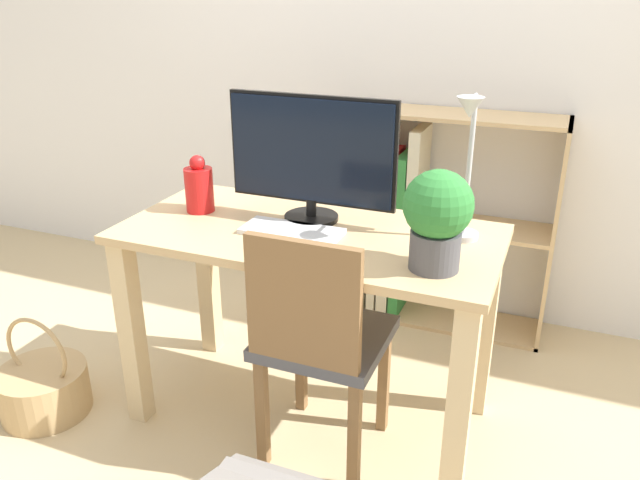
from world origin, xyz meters
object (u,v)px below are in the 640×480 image
desk_lamp (468,156)px  chair (319,338)px  vase (199,187)px  basket (44,388)px  keyboard (292,231)px  potted_plant (437,216)px  monitor (311,154)px  bookshelf (410,222)px

desk_lamp → chair: size_ratio=0.55×
vase → basket: (-0.50, -0.40, -0.74)m
keyboard → desk_lamp: (0.54, 0.12, 0.28)m
vase → potted_plant: (0.90, -0.17, 0.08)m
vase → chair: vase is taller
keyboard → chair: 0.37m
vase → basket: vase is taller
desk_lamp → basket: 1.78m
chair → potted_plant: bearing=2.4°
monitor → keyboard: monitor is taller
keyboard → vase: (-0.40, 0.08, 0.08)m
keyboard → bookshelf: 1.01m
keyboard → basket: bearing=-160.5°
vase → desk_lamp: bearing=2.5°
vase → desk_lamp: size_ratio=0.44×
potted_plant → bookshelf: (-0.32, 1.04, -0.44)m
keyboard → vase: size_ratio=1.61×
chair → desk_lamp: bearing=28.0°
monitor → vase: size_ratio=2.88×
vase → bookshelf: 1.11m
keyboard → bookshelf: size_ratio=0.33×
bookshelf → keyboard: bearing=-100.6°
monitor → basket: (-0.92, -0.47, -0.89)m
keyboard → desk_lamp: desk_lamp is taller
chair → basket: size_ratio=2.13×
potted_plant → keyboard: bearing=169.3°
keyboard → basket: 1.17m
basket → keyboard: bearing=19.5°
vase → potted_plant: potted_plant is taller
vase → potted_plant: bearing=-10.8°
basket → desk_lamp: bearing=17.0°
bookshelf → basket: (-1.08, -1.27, -0.38)m
keyboard → potted_plant: 0.53m
desk_lamp → chair: desk_lamp is taller
vase → potted_plant: size_ratio=0.70×
bookshelf → chair: bearing=-90.8°
bookshelf → basket: size_ratio=2.49×
keyboard → bookshelf: bearing=79.4°
keyboard → desk_lamp: size_ratio=0.71×
vase → bookshelf: (0.58, 0.87, -0.36)m
desk_lamp → bookshelf: size_ratio=0.47×
keyboard → basket: keyboard is taller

